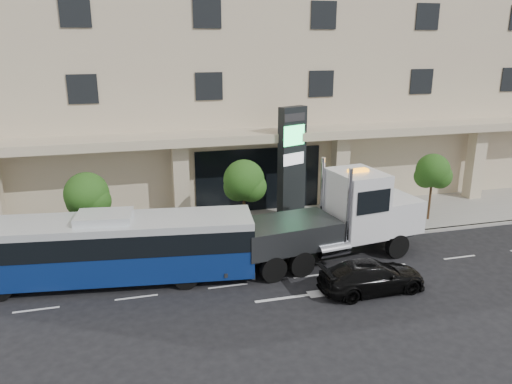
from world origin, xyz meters
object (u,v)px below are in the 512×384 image
(city_bus, at_px, (107,248))
(tow_truck, at_px, (339,219))
(signage_pylon, at_px, (292,165))
(black_sedan, at_px, (372,276))

(city_bus, bearing_deg, tow_truck, 6.40)
(signage_pylon, bearing_deg, tow_truck, -104.90)
(tow_truck, height_order, black_sedan, tow_truck)
(city_bus, bearing_deg, signage_pylon, 33.77)
(tow_truck, distance_m, signage_pylon, 5.64)
(city_bus, distance_m, black_sedan, 11.80)
(city_bus, relative_size, tow_truck, 1.21)
(black_sedan, distance_m, signage_pylon, 9.53)
(black_sedan, xyz_separation_m, signage_pylon, (-0.65, 9.05, 2.92))
(city_bus, relative_size, black_sedan, 2.77)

